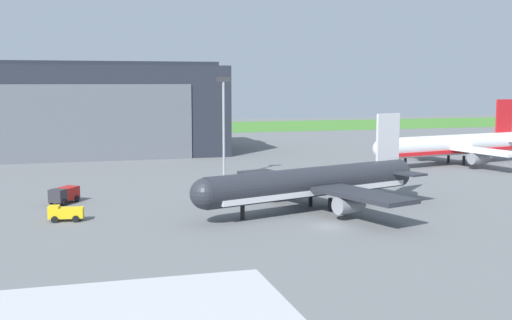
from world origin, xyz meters
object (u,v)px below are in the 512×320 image
maintenance_hangar (56,110)px  stair_truck (64,194)px  airliner_far_right (451,146)px  apron_light_mast (224,119)px  pushback_tractor (65,213)px  airliner_near_left (312,183)px

maintenance_hangar → stair_truck: 66.09m
airliner_far_right → apron_light_mast: (-49.24, -5.07, 6.61)m
maintenance_hangar → apron_light_mast: maintenance_hangar is taller
stair_truck → pushback_tractor: bearing=-88.9°
maintenance_hangar → airliner_far_right: maintenance_hangar is taller
maintenance_hangar → stair_truck: maintenance_hangar is taller
airliner_near_left → airliner_far_right: bearing=39.5°
maintenance_hangar → pushback_tractor: bearing=-88.3°
stair_truck → pushback_tractor: stair_truck is taller
pushback_tractor → apron_light_mast: apron_light_mast is taller
pushback_tractor → apron_light_mast: size_ratio=0.24×
maintenance_hangar → airliner_far_right: (78.62, -42.81, -6.54)m
airliner_far_right → apron_light_mast: apron_light_mast is taller
stair_truck → airliner_near_left: bearing=-23.6°
stair_truck → apron_light_mast: bearing=32.8°
maintenance_hangar → pushback_tractor: (2.37, -77.61, -9.44)m
maintenance_hangar → airliner_near_left: bearing=-66.7°
apron_light_mast → maintenance_hangar: bearing=121.5°
maintenance_hangar → airliner_far_right: bearing=-28.6°
airliner_near_left → pushback_tractor: (-31.80, 1.82, -2.58)m
airliner_far_right → stair_truck: airliner_far_right is taller
airliner_far_right → pushback_tractor: airliner_far_right is taller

